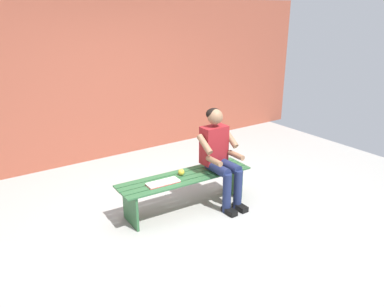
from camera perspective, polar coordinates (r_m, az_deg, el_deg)
ground_plane at (r=3.91m, az=-6.93°, el=-18.60°), size 10.00×7.00×0.04m
brick_wall at (r=6.57m, az=-16.89°, el=9.78°), size 9.50×0.24×2.60m
bench_near at (r=4.93m, az=-0.99°, el=-4.47°), size 1.78×0.53×0.46m
person_seated at (r=4.98m, az=4.10°, el=0.03°), size 0.50×0.69×1.26m
apple at (r=4.89m, az=-1.60°, el=-2.78°), size 0.08×0.08×0.08m
book_open at (r=4.69m, az=-4.32°, el=-4.33°), size 0.42×0.18×0.02m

